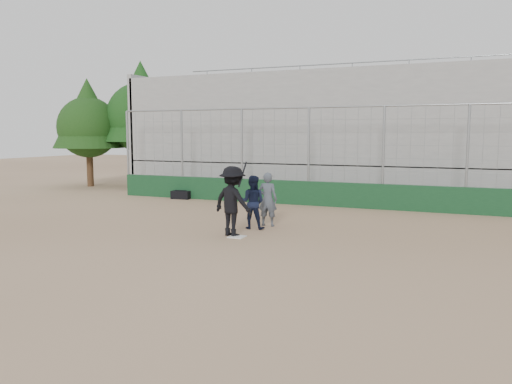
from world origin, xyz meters
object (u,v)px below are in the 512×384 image
at_px(umpire, 268,202).
at_px(equipment_bag, 181,195).
at_px(batter_at_plate, 233,201).
at_px(catcher_crouched, 252,211).

height_order(umpire, equipment_bag, umpire).
xyz_separation_m(umpire, equipment_bag, (-6.08, 4.72, -0.59)).
relative_size(batter_at_plate, catcher_crouched, 1.89).
xyz_separation_m(batter_at_plate, catcher_crouched, (0.12, 1.18, -0.45)).
relative_size(batter_at_plate, umpire, 1.38).
bearing_deg(equipment_bag, umpire, -37.81).
height_order(batter_at_plate, equipment_bag, batter_at_plate).
distance_m(umpire, equipment_bag, 7.72).
distance_m(batter_at_plate, umpire, 1.87).
distance_m(catcher_crouched, equipment_bag, 7.92).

